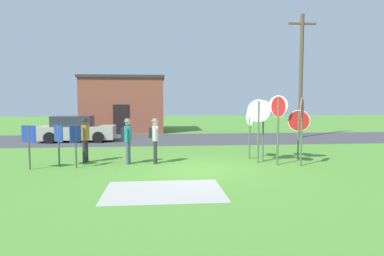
# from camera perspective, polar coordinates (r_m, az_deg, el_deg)

# --- Properties ---
(ground_plane) EXTENTS (80.00, 80.00, 0.00)m
(ground_plane) POSITION_cam_1_polar(r_m,az_deg,el_deg) (12.23, 0.59, -6.93)
(ground_plane) COLOR #518E33
(street_asphalt) EXTENTS (60.00, 6.40, 0.01)m
(street_asphalt) POSITION_cam_1_polar(r_m,az_deg,el_deg) (21.61, -2.06, -1.81)
(street_asphalt) COLOR #424247
(street_asphalt) RESTS_ON ground
(concrete_path) EXTENTS (3.20, 2.40, 0.01)m
(concrete_path) POSITION_cam_1_polar(r_m,az_deg,el_deg) (9.54, -4.65, -10.30)
(concrete_path) COLOR #ADAAA3
(concrete_path) RESTS_ON ground
(building_background) EXTENTS (6.15, 4.68, 4.19)m
(building_background) POSITION_cam_1_polar(r_m,az_deg,el_deg) (27.16, -11.11, 3.88)
(building_background) COLOR brown
(building_background) RESTS_ON ground
(utility_pole) EXTENTS (1.80, 0.24, 7.84)m
(utility_pole) POSITION_cam_1_polar(r_m,az_deg,el_deg) (23.51, 17.50, 8.51)
(utility_pole) COLOR brown
(utility_pole) RESTS_ON ground
(parked_car_on_street) EXTENTS (4.32, 2.06, 1.51)m
(parked_car_on_street) POSITION_cam_1_polar(r_m,az_deg,el_deg) (21.48, -18.50, -0.26)
(parked_car_on_street) COLOR #B7B2A3
(parked_car_on_street) RESTS_ON ground
(stop_sign_center_cluster) EXTENTS (0.82, 0.36, 2.48)m
(stop_sign_center_cluster) POSITION_cam_1_polar(r_m,az_deg,el_deg) (13.66, 10.90, 1.49)
(stop_sign_center_cluster) COLOR #51664C
(stop_sign_center_cluster) RESTS_ON ground
(stop_sign_far_back) EXTENTS (0.32, 0.75, 2.61)m
(stop_sign_far_back) POSITION_cam_1_polar(r_m,az_deg,el_deg) (13.31, 13.99, 1.70)
(stop_sign_far_back) COLOR #51664C
(stop_sign_far_back) RESTS_ON ground
(stop_sign_nearest) EXTENTS (0.57, 0.24, 2.44)m
(stop_sign_nearest) POSITION_cam_1_polar(r_m,az_deg,el_deg) (14.11, 11.64, 1.12)
(stop_sign_nearest) COLOR #51664C
(stop_sign_nearest) RESTS_ON ground
(stop_sign_leaning_right) EXTENTS (0.42, 0.71, 2.54)m
(stop_sign_leaning_right) POSITION_cam_1_polar(r_m,az_deg,el_deg) (13.42, 17.63, 1.42)
(stop_sign_leaning_right) COLOR #51664C
(stop_sign_leaning_right) RESTS_ON ground
(stop_sign_low_front) EXTENTS (0.13, 0.73, 2.12)m
(stop_sign_low_front) POSITION_cam_1_polar(r_m,az_deg,el_deg) (14.50, 9.49, 0.59)
(stop_sign_low_front) COLOR #51664C
(stop_sign_low_front) RESTS_ON ground
(stop_sign_rear_right) EXTENTS (0.65, 0.50, 2.64)m
(stop_sign_rear_right) POSITION_cam_1_polar(r_m,az_deg,el_deg) (14.63, 13.97, 2.03)
(stop_sign_rear_right) COLOR #51664C
(stop_sign_rear_right) RESTS_ON ground
(stop_sign_rear_left) EXTENTS (0.83, 0.35, 2.04)m
(stop_sign_rear_left) POSITION_cam_1_polar(r_m,az_deg,el_deg) (14.84, 17.13, 0.37)
(stop_sign_rear_left) COLOR #51664C
(stop_sign_rear_left) RESTS_ON ground
(person_with_sunhat) EXTENTS (0.41, 0.57, 1.74)m
(person_with_sunhat) POSITION_cam_1_polar(r_m,az_deg,el_deg) (13.47, -10.59, -1.58)
(person_with_sunhat) COLOR #4C5670
(person_with_sunhat) RESTS_ON ground
(person_in_dark_shirt) EXTENTS (0.40, 0.57, 1.74)m
(person_in_dark_shirt) POSITION_cam_1_polar(r_m,az_deg,el_deg) (13.41, -6.18, -1.55)
(person_in_dark_shirt) COLOR #2D2D33
(person_in_dark_shirt) RESTS_ON ground
(person_in_blue) EXTENTS (0.31, 0.56, 1.74)m
(person_in_blue) POSITION_cam_1_polar(r_m,az_deg,el_deg) (14.22, -17.18, -1.48)
(person_in_blue) COLOR #2D2D33
(person_in_blue) RESTS_ON ground
(info_panel_leftmost) EXTENTS (0.56, 0.26, 1.56)m
(info_panel_leftmost) POSITION_cam_1_polar(r_m,az_deg,el_deg) (13.44, -25.25, -1.70)
(info_panel_leftmost) COLOR #4C4C51
(info_panel_leftmost) RESTS_ON ground
(info_panel_middle) EXTENTS (0.43, 0.45, 1.52)m
(info_panel_middle) POSITION_cam_1_polar(r_m,az_deg,el_deg) (13.57, -21.10, -1.64)
(info_panel_middle) COLOR #4C4C51
(info_panel_middle) RESTS_ON ground
(info_panel_rightmost) EXTENTS (0.29, 0.55, 1.53)m
(info_panel_rightmost) POSITION_cam_1_polar(r_m,az_deg,el_deg) (13.14, -18.60, -1.74)
(info_panel_rightmost) COLOR #4C4C51
(info_panel_rightmost) RESTS_ON ground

